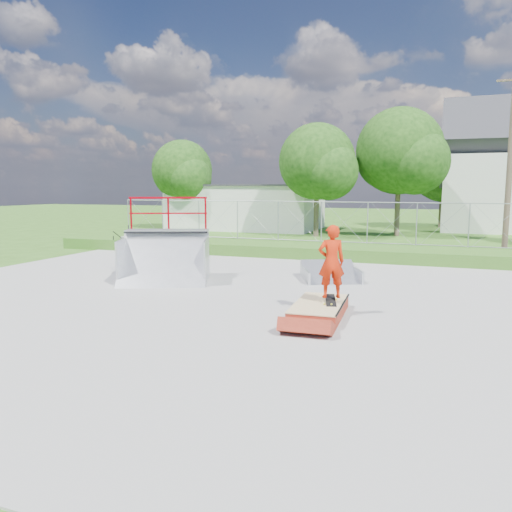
{
  "coord_description": "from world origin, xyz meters",
  "views": [
    {
      "loc": [
        4.82,
        -11.12,
        2.9
      ],
      "look_at": [
        0.33,
        1.18,
        1.1
      ],
      "focal_mm": 35.0,
      "sensor_mm": 36.0,
      "label": 1
    }
  ],
  "objects": [
    {
      "name": "grass_berm",
      "position": [
        0.0,
        9.5,
        0.25
      ],
      "size": [
        24.0,
        3.0,
        0.5
      ],
      "primitive_type": "cube",
      "color": "#335C1A",
      "rests_on": "ground"
    },
    {
      "name": "tree_center",
      "position": [
        2.78,
        19.81,
        4.85
      ],
      "size": [
        5.44,
        5.12,
        7.6
      ],
      "color": "brown",
      "rests_on": "ground"
    },
    {
      "name": "gable_house",
      "position": [
        9.0,
        26.0,
        3.84
      ],
      "size": [
        8.4,
        6.08,
        8.94
      ],
      "color": "silver",
      "rests_on": "ground"
    },
    {
      "name": "flat_bank_ramp",
      "position": [
        1.75,
        4.11,
        0.26
      ],
      "size": [
        2.24,
        2.3,
        0.51
      ],
      "primitive_type": null,
      "rotation": [
        0.0,
        0.0,
        0.4
      ],
      "color": "#B1B3B9",
      "rests_on": "concrete_pad"
    },
    {
      "name": "tree_left_near",
      "position": [
        -1.75,
        17.83,
        4.24
      ],
      "size": [
        4.76,
        4.48,
        6.65
      ],
      "color": "brown",
      "rests_on": "ground"
    },
    {
      "name": "concrete_stairs",
      "position": [
        -8.5,
        8.7,
        0.4
      ],
      "size": [
        1.5,
        1.6,
        0.8
      ],
      "primitive_type": null,
      "color": "#9C9C99",
      "rests_on": "ground"
    },
    {
      "name": "tree_left_far",
      "position": [
        -11.77,
        19.85,
        3.94
      ],
      "size": [
        4.42,
        4.16,
        6.18
      ],
      "color": "brown",
      "rests_on": "ground"
    },
    {
      "name": "chain_link_fence",
      "position": [
        0.0,
        10.5,
        1.4
      ],
      "size": [
        20.0,
        0.06,
        1.8
      ],
      "primitive_type": null,
      "color": "#999DA2",
      "rests_on": "grass_berm"
    },
    {
      "name": "tree_back_mid",
      "position": [
        5.21,
        27.86,
        3.63
      ],
      "size": [
        4.08,
        3.84,
        5.7
      ],
      "color": "brown",
      "rests_on": "ground"
    },
    {
      "name": "ground",
      "position": [
        0.0,
        0.0,
        0.0
      ],
      "size": [
        120.0,
        120.0,
        0.0
      ],
      "primitive_type": "plane",
      "color": "#335C1A",
      "rests_on": "ground"
    },
    {
      "name": "utility_pole",
      "position": [
        7.5,
        12.0,
        4.0
      ],
      "size": [
        0.24,
        0.24,
        8.0
      ],
      "primitive_type": "cylinder",
      "color": "brown",
      "rests_on": "ground"
    },
    {
      "name": "utility_building_flat",
      "position": [
        -8.0,
        22.0,
        1.5
      ],
      "size": [
        10.0,
        6.0,
        3.0
      ],
      "primitive_type": "cube",
      "color": "silver",
      "rests_on": "ground"
    },
    {
      "name": "grind_box",
      "position": [
        2.4,
        -0.34,
        0.16
      ],
      "size": [
        1.18,
        2.25,
        0.33
      ],
      "rotation": [
        0.0,
        0.0,
        0.05
      ],
      "color": "maroon",
      "rests_on": "concrete_pad"
    },
    {
      "name": "quarter_pipe",
      "position": [
        -2.97,
        2.06,
        1.3
      ],
      "size": [
        3.23,
        3.0,
        2.6
      ],
      "primitive_type": null,
      "rotation": [
        0.0,
        0.0,
        0.38
      ],
      "color": "#B1B3B9",
      "rests_on": "concrete_pad"
    },
    {
      "name": "skater",
      "position": [
        2.63,
        -0.23,
        1.19
      ],
      "size": [
        0.71,
        0.6,
        1.64
      ],
      "primitive_type": "imported",
      "rotation": [
        0.0,
        0.0,
        3.56
      ],
      "color": "red",
      "rests_on": "grind_box"
    },
    {
      "name": "skateboard",
      "position": [
        2.63,
        -0.23,
        0.37
      ],
      "size": [
        0.42,
        0.82,
        0.13
      ],
      "primitive_type": "cube",
      "rotation": [
        0.14,
        0.0,
        0.26
      ],
      "color": "black",
      "rests_on": "grind_box"
    },
    {
      "name": "concrete_pad",
      "position": [
        0.0,
        0.0,
        0.02
      ],
      "size": [
        20.0,
        16.0,
        0.04
      ],
      "primitive_type": "cube",
      "color": "#9C9C99",
      "rests_on": "ground"
    }
  ]
}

